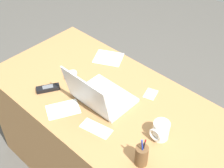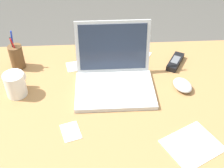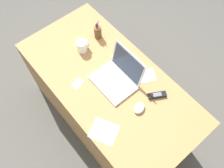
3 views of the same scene
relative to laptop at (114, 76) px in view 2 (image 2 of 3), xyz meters
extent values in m
cube|color=#9E7042|center=(-0.04, -0.06, -0.42)|extent=(1.52, 0.75, 0.75)
cube|color=silver|center=(0.00, -0.05, -0.04)|extent=(0.32, 0.23, 0.02)
cube|color=silver|center=(0.00, -0.03, -0.03)|extent=(0.26, 0.11, 0.00)
cube|color=silver|center=(0.00, -0.12, -0.03)|extent=(0.09, 0.05, 0.00)
cube|color=silver|center=(0.00, 0.09, 0.08)|extent=(0.31, 0.05, 0.22)
cube|color=#283347|center=(0.00, 0.09, 0.08)|extent=(0.28, 0.04, 0.20)
ellipsoid|color=silver|center=(0.28, -0.04, -0.03)|extent=(0.10, 0.11, 0.03)
cylinder|color=white|center=(-0.40, -0.04, 0.00)|extent=(0.08, 0.08, 0.10)
torus|color=white|center=(-0.40, 0.01, 0.01)|extent=(0.07, 0.01, 0.07)
cube|color=black|center=(0.29, 0.13, -0.04)|extent=(0.11, 0.14, 0.02)
cube|color=#595B60|center=(0.29, 0.13, -0.02)|extent=(0.06, 0.07, 0.00)
cylinder|color=brown|center=(-0.42, 0.15, 0.01)|extent=(0.06, 0.06, 0.11)
cylinder|color=#1933B2|center=(-0.43, 0.15, 0.05)|extent=(0.02, 0.02, 0.16)
cylinder|color=black|center=(-0.42, 0.14, 0.04)|extent=(0.02, 0.01, 0.13)
cylinder|color=red|center=(-0.42, 0.14, 0.04)|extent=(0.03, 0.02, 0.14)
cube|color=white|center=(0.10, 0.17, -0.05)|extent=(0.18, 0.21, 0.00)
cube|color=white|center=(0.25, -0.33, -0.05)|extent=(0.23, 0.22, 0.00)
cube|color=white|center=(-0.12, 0.15, -0.05)|extent=(0.18, 0.10, 0.00)
cube|color=white|center=(-0.17, -0.25, -0.05)|extent=(0.08, 0.10, 0.00)
camera|label=1|loc=(-0.90, 0.85, 1.18)|focal=49.67mm
camera|label=2|loc=(-0.06, -0.97, 0.78)|focal=48.27mm
camera|label=3|loc=(0.67, -0.62, 1.54)|focal=38.62mm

